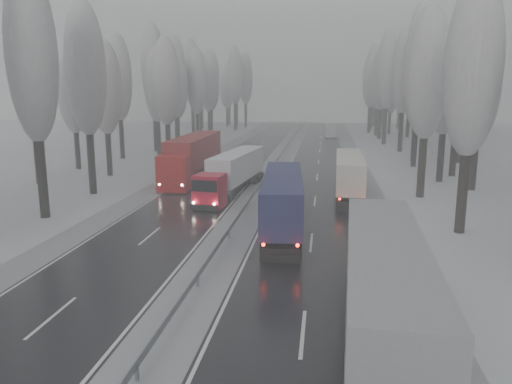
% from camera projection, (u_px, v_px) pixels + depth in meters
% --- Properties ---
extents(ground, '(260.00, 260.00, 0.00)m').
position_uv_depth(ground, '(173.00, 325.00, 20.24)').
color(ground, silver).
rests_on(ground, ground).
extents(carriageway_right, '(7.50, 200.00, 0.03)m').
position_uv_depth(carriageway_right, '(316.00, 188.00, 48.66)').
color(carriageway_right, black).
rests_on(carriageway_right, ground).
extents(carriageway_left, '(7.50, 200.00, 0.03)m').
position_uv_depth(carriageway_left, '(211.00, 185.00, 50.05)').
color(carriageway_left, black).
rests_on(carriageway_left, ground).
extents(median_slush, '(3.00, 200.00, 0.04)m').
position_uv_depth(median_slush, '(263.00, 186.00, 49.36)').
color(median_slush, gray).
rests_on(median_slush, ground).
extents(shoulder_right, '(2.40, 200.00, 0.04)m').
position_uv_depth(shoulder_right, '(368.00, 189.00, 48.01)').
color(shoulder_right, gray).
rests_on(shoulder_right, ground).
extents(shoulder_left, '(2.40, 200.00, 0.04)m').
position_uv_depth(shoulder_left, '(164.00, 184.00, 50.71)').
color(shoulder_left, gray).
rests_on(shoulder_left, ground).
extents(median_guardrail, '(0.12, 200.00, 0.76)m').
position_uv_depth(median_guardrail, '(263.00, 181.00, 49.23)').
color(median_guardrail, slate).
rests_on(median_guardrail, ground).
extents(tree_16, '(3.60, 3.60, 16.53)m').
position_uv_depth(tree_16, '(473.00, 69.00, 31.32)').
color(tree_16, black).
rests_on(tree_16, ground).
extents(tree_18, '(3.60, 3.60, 16.58)m').
position_uv_depth(tree_18, '(428.00, 74.00, 42.41)').
color(tree_18, black).
rests_on(tree_18, ground).
extents(tree_19, '(3.60, 3.60, 14.57)m').
position_uv_depth(tree_19, '(480.00, 89.00, 45.83)').
color(tree_19, black).
rests_on(tree_19, ground).
extents(tree_20, '(3.60, 3.60, 15.71)m').
position_uv_depth(tree_20, '(446.00, 82.00, 49.97)').
color(tree_20, black).
rests_on(tree_20, ground).
extents(tree_21, '(3.60, 3.60, 18.62)m').
position_uv_depth(tree_21, '(461.00, 65.00, 53.19)').
color(tree_21, black).
rests_on(tree_21, ground).
extents(tree_22, '(3.60, 3.60, 15.86)m').
position_uv_depth(tree_22, '(419.00, 83.00, 60.20)').
color(tree_22, black).
rests_on(tree_22, ground).
extents(tree_23, '(3.60, 3.60, 13.55)m').
position_uv_depth(tree_23, '(463.00, 95.00, 63.54)').
color(tree_23, black).
rests_on(tree_23, ground).
extents(tree_24, '(3.60, 3.60, 20.49)m').
position_uv_depth(tree_24, '(419.00, 60.00, 64.75)').
color(tree_24, black).
rests_on(tree_24, ground).
extents(tree_25, '(3.60, 3.60, 19.44)m').
position_uv_depth(tree_25, '(466.00, 66.00, 67.85)').
color(tree_25, black).
rests_on(tree_25, ground).
extents(tree_26, '(3.60, 3.60, 18.78)m').
position_uv_depth(tree_26, '(404.00, 71.00, 74.96)').
color(tree_26, black).
rests_on(tree_26, ground).
extents(tree_27, '(3.60, 3.60, 17.62)m').
position_uv_depth(tree_27, '(447.00, 77.00, 78.05)').
color(tree_27, black).
rests_on(tree_27, ground).
extents(tree_28, '(3.60, 3.60, 19.62)m').
position_uv_depth(tree_28, '(387.00, 71.00, 85.39)').
color(tree_28, black).
rests_on(tree_28, ground).
extents(tree_29, '(3.60, 3.60, 18.11)m').
position_uv_depth(tree_29, '(427.00, 77.00, 88.49)').
color(tree_29, black).
rests_on(tree_29, ground).
extents(tree_30, '(3.60, 3.60, 17.86)m').
position_uv_depth(tree_30, '(382.00, 78.00, 95.04)').
color(tree_30, black).
rests_on(tree_30, ground).
extents(tree_31, '(3.60, 3.60, 18.58)m').
position_uv_depth(tree_31, '(411.00, 76.00, 98.05)').
color(tree_31, black).
rests_on(tree_31, ground).
extents(tree_32, '(3.60, 3.60, 17.33)m').
position_uv_depth(tree_32, '(378.00, 81.00, 102.39)').
color(tree_32, black).
rests_on(tree_32, ground).
extents(tree_33, '(3.60, 3.60, 14.33)m').
position_uv_depth(tree_33, '(391.00, 90.00, 106.24)').
color(tree_33, black).
rests_on(tree_33, ground).
extents(tree_34, '(3.60, 3.60, 17.63)m').
position_uv_depth(tree_34, '(371.00, 81.00, 109.37)').
color(tree_34, black).
rests_on(tree_34, ground).
extents(tree_35, '(3.60, 3.60, 18.25)m').
position_uv_depth(tree_35, '(411.00, 79.00, 111.95)').
color(tree_35, black).
rests_on(tree_35, ground).
extents(tree_36, '(3.60, 3.60, 20.23)m').
position_uv_depth(tree_36, '(373.00, 74.00, 118.42)').
color(tree_36, black).
rests_on(tree_36, ground).
extents(tree_37, '(3.60, 3.60, 16.37)m').
position_uv_depth(tree_37, '(400.00, 85.00, 121.87)').
color(tree_37, black).
rests_on(tree_37, ground).
extents(tree_38, '(3.60, 3.60, 17.97)m').
position_uv_depth(tree_38, '(376.00, 81.00, 128.74)').
color(tree_38, black).
rests_on(tree_38, ground).
extents(tree_39, '(3.60, 3.60, 16.19)m').
position_uv_depth(tree_39, '(385.00, 86.00, 132.48)').
color(tree_39, black).
rests_on(tree_39, ground).
extents(tree_56, '(3.60, 3.60, 18.12)m').
position_uv_depth(tree_56, '(32.00, 57.00, 35.08)').
color(tree_56, black).
rests_on(tree_56, ground).
extents(tree_58, '(3.60, 3.60, 17.21)m').
position_uv_depth(tree_58, '(85.00, 70.00, 43.86)').
color(tree_58, black).
rests_on(tree_58, ground).
extents(tree_59, '(3.60, 3.60, 18.41)m').
position_uv_depth(tree_59, '(30.00, 64.00, 48.60)').
color(tree_59, black).
rests_on(tree_59, ground).
extents(tree_60, '(3.60, 3.60, 14.84)m').
position_uv_depth(tree_60, '(105.00, 88.00, 53.86)').
color(tree_60, black).
rests_on(tree_60, ground).
extents(tree_61, '(3.60, 3.60, 13.95)m').
position_uv_depth(tree_61, '(73.00, 93.00, 58.62)').
color(tree_61, black).
rests_on(tree_61, ground).
extents(tree_62, '(3.60, 3.60, 16.04)m').
position_uv_depth(tree_62, '(166.00, 82.00, 62.45)').
color(tree_62, black).
rests_on(tree_62, ground).
extents(tree_63, '(3.60, 3.60, 16.88)m').
position_uv_depth(tree_63, '(119.00, 78.00, 67.27)').
color(tree_63, black).
rests_on(tree_63, ground).
extents(tree_64, '(3.60, 3.60, 15.42)m').
position_uv_depth(tree_64, '(157.00, 86.00, 71.82)').
color(tree_64, black).
rests_on(tree_64, ground).
extents(tree_65, '(3.60, 3.60, 19.48)m').
position_uv_depth(tree_65, '(153.00, 69.00, 75.42)').
color(tree_65, black).
rests_on(tree_65, ground).
extents(tree_66, '(3.60, 3.60, 15.23)m').
position_uv_depth(tree_66, '(177.00, 87.00, 81.19)').
color(tree_66, black).
rests_on(tree_66, ground).
extents(tree_67, '(3.60, 3.60, 17.09)m').
position_uv_depth(tree_67, '(175.00, 80.00, 85.01)').
color(tree_67, black).
rests_on(tree_67, ground).
extents(tree_68, '(3.60, 3.60, 16.65)m').
position_uv_depth(tree_68, '(196.00, 82.00, 87.36)').
color(tree_68, black).
rests_on(tree_68, ground).
extents(tree_69, '(3.60, 3.60, 19.35)m').
position_uv_depth(tree_69, '(176.00, 73.00, 91.54)').
color(tree_69, black).
rests_on(tree_69, ground).
extents(tree_70, '(3.60, 3.60, 17.09)m').
position_uv_depth(tree_70, '(211.00, 81.00, 97.05)').
color(tree_70, black).
rests_on(tree_70, ground).
extents(tree_71, '(3.60, 3.60, 19.61)m').
position_uv_depth(tree_71, '(192.00, 74.00, 101.24)').
color(tree_71, black).
rests_on(tree_71, ground).
extents(tree_72, '(3.60, 3.60, 15.11)m').
position_uv_depth(tree_72, '(209.00, 88.00, 106.72)').
color(tree_72, black).
rests_on(tree_72, ground).
extents(tree_73, '(3.60, 3.60, 17.22)m').
position_uv_depth(tree_73, '(200.00, 82.00, 110.72)').
color(tree_73, black).
rests_on(tree_73, ground).
extents(tree_74, '(3.60, 3.60, 19.68)m').
position_uv_depth(tree_74, '(235.00, 76.00, 116.10)').
color(tree_74, black).
rests_on(tree_74, ground).
extents(tree_75, '(3.60, 3.60, 18.60)m').
position_uv_depth(tree_75, '(201.00, 79.00, 121.33)').
color(tree_75, black).
rests_on(tree_75, ground).
extents(tree_76, '(3.60, 3.60, 18.55)m').
position_uv_depth(tree_76, '(246.00, 79.00, 125.23)').
color(tree_76, black).
rests_on(tree_76, ground).
extents(tree_77, '(3.60, 3.60, 14.32)m').
position_uv_depth(tree_77, '(227.00, 90.00, 130.39)').
color(tree_77, black).
rests_on(tree_77, ground).
extents(tree_78, '(3.60, 3.60, 19.55)m').
position_uv_depth(tree_78, '(236.00, 78.00, 131.96)').
color(tree_78, black).
rests_on(tree_78, ground).
extents(tree_79, '(3.60, 3.60, 17.07)m').
position_uv_depth(tree_79, '(229.00, 84.00, 136.53)').
color(tree_79, black).
rests_on(tree_79, ground).
extents(truck_grey_tarp, '(3.44, 16.73, 4.26)m').
position_uv_depth(truck_grey_tarp, '(383.00, 278.00, 18.64)').
color(truck_grey_tarp, '#454549').
rests_on(truck_grey_tarp, ground).
extents(truck_blue_box, '(3.42, 15.42, 3.93)m').
position_uv_depth(truck_blue_box, '(283.00, 196.00, 33.83)').
color(truck_blue_box, '#1A2543').
rests_on(truck_blue_box, ground).
extents(truck_cream_box, '(2.58, 14.45, 3.69)m').
position_uv_depth(truck_cream_box, '(349.00, 171.00, 45.18)').
color(truck_cream_box, beige).
rests_on(truck_cream_box, ground).
extents(box_truck_distant, '(2.42, 7.44, 2.76)m').
position_uv_depth(box_truck_distant, '(331.00, 130.00, 101.25)').
color(box_truck_distant, '#B4B6BC').
rests_on(box_truck_distant, ground).
extents(truck_red_white, '(3.87, 14.41, 3.66)m').
position_uv_depth(truck_red_white, '(234.00, 170.00, 45.96)').
color(truck_red_white, '#B0091E').
rests_on(truck_red_white, ground).
extents(truck_red_red, '(2.99, 17.75, 4.54)m').
position_uv_depth(truck_red_red, '(192.00, 155.00, 52.75)').
color(truck_red_red, '#A00909').
rests_on(truck_red_red, ground).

